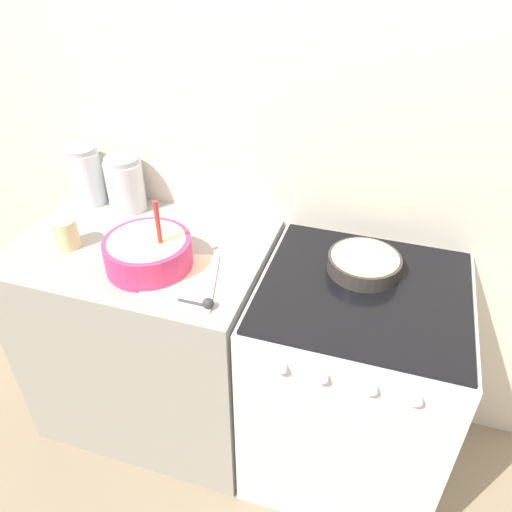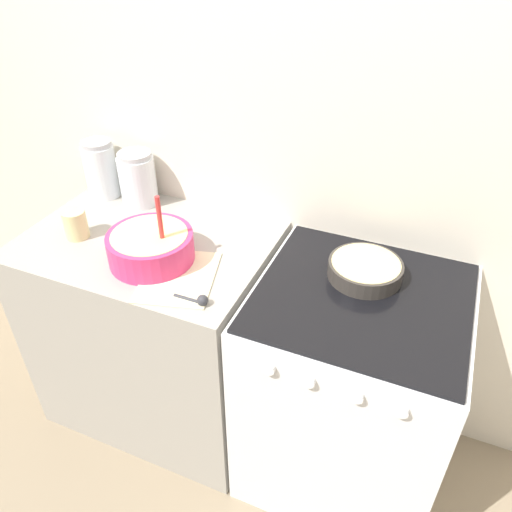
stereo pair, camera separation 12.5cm
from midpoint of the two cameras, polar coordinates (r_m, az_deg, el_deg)
ground_plane at (r=2.17m, az=-1.57°, el=-25.67°), size 12.00×12.00×0.00m
wall_back at (r=1.81m, az=6.72°, el=12.58°), size 4.80×0.05×2.40m
countertop_cabinet at (r=2.13m, az=-9.34°, el=-8.20°), size 0.90×0.64×0.89m
stove at (r=1.93m, az=12.36°, el=-14.61°), size 0.68×0.66×0.89m
mixing_bowl at (r=1.71m, az=-9.92°, el=1.12°), size 0.29×0.29×0.26m
baking_pan at (r=1.68m, az=14.46°, el=-1.52°), size 0.24×0.24×0.06m
storage_jar_left at (r=2.15m, az=-15.64°, el=9.13°), size 0.13×0.13×0.24m
storage_jar_middle at (r=2.05m, az=-11.63°, el=8.24°), size 0.15×0.15×0.22m
tin_can at (r=1.91m, az=-18.18°, el=3.44°), size 0.08×0.08×0.11m
recipe_page at (r=1.65m, az=-6.72°, el=-2.44°), size 0.30×0.35×0.01m
measuring_spoon at (r=1.53m, az=-4.20°, el=-5.12°), size 0.12×0.04×0.04m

